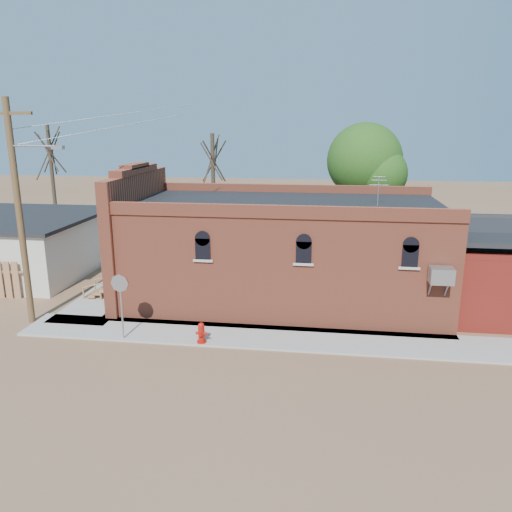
# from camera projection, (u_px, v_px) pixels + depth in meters

# --- Properties ---
(ground) EXTENTS (120.00, 120.00, 0.00)m
(ground) POSITION_uv_depth(u_px,v_px,m) (219.00, 345.00, 18.61)
(ground) COLOR brown
(ground) RESTS_ON ground
(sidewalk_south) EXTENTS (19.00, 2.20, 0.08)m
(sidewalk_south) POSITION_uv_depth(u_px,v_px,m) (262.00, 337.00, 19.27)
(sidewalk_south) COLOR #9E9991
(sidewalk_south) RESTS_ON ground
(sidewalk_west) EXTENTS (2.60, 10.00, 0.08)m
(sidewalk_west) POSITION_uv_depth(u_px,v_px,m) (121.00, 287.00, 25.18)
(sidewalk_west) COLOR #9E9991
(sidewalk_west) RESTS_ON ground
(brick_bar) EXTENTS (16.40, 7.97, 6.30)m
(brick_bar) POSITION_uv_depth(u_px,v_px,m) (277.00, 251.00, 23.07)
(brick_bar) COLOR #AA4C34
(brick_bar) RESTS_ON ground
(red_shed) EXTENTS (5.40, 6.40, 4.30)m
(red_shed) POSITION_uv_depth(u_px,v_px,m) (501.00, 260.00, 21.79)
(red_shed) COLOR #5B1B0F
(red_shed) RESTS_ON ground
(utility_pole) EXTENTS (3.12, 0.26, 9.00)m
(utility_pole) POSITION_uv_depth(u_px,v_px,m) (20.00, 209.00, 19.62)
(utility_pole) COLOR #513E20
(utility_pole) RESTS_ON ground
(tree_bare_near) EXTENTS (2.80, 2.80, 7.65)m
(tree_bare_near) POSITION_uv_depth(u_px,v_px,m) (213.00, 159.00, 29.94)
(tree_bare_near) COLOR #423526
(tree_bare_near) RESTS_ON ground
(tree_bare_far) EXTENTS (2.80, 2.80, 8.16)m
(tree_bare_far) POSITION_uv_depth(u_px,v_px,m) (50.00, 151.00, 32.24)
(tree_bare_far) COLOR #423526
(tree_bare_far) RESTS_ON ground
(tree_leafy) EXTENTS (4.40, 4.40, 8.15)m
(tree_leafy) POSITION_uv_depth(u_px,v_px,m) (365.00, 161.00, 29.25)
(tree_leafy) COLOR #423526
(tree_leafy) RESTS_ON ground
(fire_hydrant) EXTENTS (0.46, 0.45, 0.80)m
(fire_hydrant) POSITION_uv_depth(u_px,v_px,m) (201.00, 333.00, 18.57)
(fire_hydrant) COLOR #A31109
(fire_hydrant) RESTS_ON sidewalk_south
(stop_sign) EXTENTS (0.69, 0.09, 2.54)m
(stop_sign) POSITION_uv_depth(u_px,v_px,m) (120.00, 289.00, 18.58)
(stop_sign) COLOR #96969B
(stop_sign) RESTS_ON sidewalk_south
(trash_barrel) EXTENTS (0.63, 0.63, 0.73)m
(trash_barrel) POSITION_uv_depth(u_px,v_px,m) (131.00, 288.00, 23.80)
(trash_barrel) COLOR navy
(trash_barrel) RESTS_ON sidewalk_west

